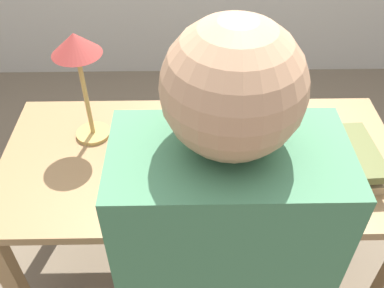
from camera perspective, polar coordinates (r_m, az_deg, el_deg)
name	(u,v)px	position (r m, az deg, el deg)	size (l,w,h in m)	color
ground_plane	(199,264)	(2.24, 0.98, -15.68)	(12.00, 12.00, 0.00)	#70604C
reading_desk	(201,174)	(1.72, 1.23, -3.97)	(1.55, 0.74, 0.75)	#937047
open_book	(186,158)	(1.61, -0.87, -1.84)	(0.48, 0.35, 0.10)	#38281E
book_stack_tall	(349,160)	(1.67, 20.23, -2.00)	(0.24, 0.30, 0.10)	tan
book_standing_upright	(298,142)	(1.59, 13.99, 0.23)	(0.03, 0.19, 0.23)	#234C2D
reading_lamp	(78,56)	(1.59, -15.00, 11.23)	(0.18, 0.18, 0.46)	tan
coffee_mug	(124,139)	(1.68, -9.10, 0.67)	(0.07, 0.10, 0.10)	#335184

